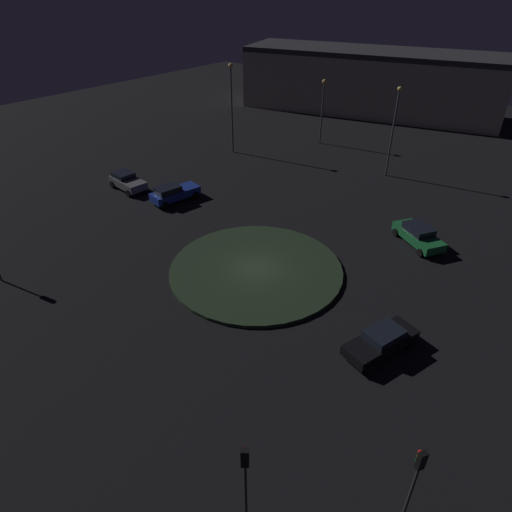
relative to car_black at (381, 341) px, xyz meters
The scene contains 12 objects.
ground_plane 10.69m from the car_black, 81.93° to the left, with size 120.91×120.91×0.00m, color black.
roundabout_island 10.68m from the car_black, 81.93° to the left, with size 12.42×12.42×0.25m, color #263823.
car_black is the anchor object (origin of this frame).
car_blue 24.38m from the car_black, 77.50° to the left, with size 4.79×2.55×1.60m.
car_grey 29.60m from the car_black, 82.03° to the left, with size 2.39×4.20×1.57m.
car_green 13.05m from the car_black, 14.64° to the left, with size 3.87×4.82×1.54m.
traffic_light_southwest 12.04m from the car_black, behind, with size 0.39×0.38×4.34m.
traffic_light_southwest_near 9.35m from the car_black, 146.80° to the right, with size 0.37×0.40×3.99m.
streetlamp_northeast 36.05m from the car_black, 39.00° to the left, with size 0.54×0.54×7.56m.
streetlamp_east 26.79m from the car_black, 25.98° to the left, with size 0.46×0.46×8.96m.
streetlamp_northeast_near 34.45m from the car_black, 57.10° to the left, with size 0.51×0.51×9.83m.
store_building 51.33m from the car_black, 29.47° to the left, with size 19.95×37.86×8.62m.
Camera 1 is at (-20.19, -17.16, 18.44)m, focal length 31.37 mm.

